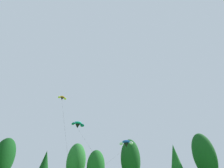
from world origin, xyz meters
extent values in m
ellipsoid|color=#0F3D14|center=(-24.55, 41.89, 7.46)|extent=(5.12, 5.12, 9.64)
cone|color=#0F3D14|center=(-15.37, 45.35, 6.10)|extent=(3.73, 3.73, 7.16)
ellipsoid|color=#236628|center=(-7.19, 45.42, 6.98)|extent=(4.90, 4.90, 9.02)
ellipsoid|color=#19561E|center=(-1.70, 43.08, 5.71)|extent=(4.34, 4.34, 7.37)
ellipsoid|color=#144719|center=(7.08, 47.55, 7.84)|extent=(5.29, 5.29, 10.14)
cone|color=#19561E|center=(18.95, 47.04, 7.16)|extent=(4.10, 4.10, 8.41)
ellipsoid|color=#144719|center=(26.54, 46.62, 8.61)|extent=(5.63, 5.63, 11.13)
ellipsoid|color=orange|center=(-9.97, 35.28, 20.58)|extent=(1.43, 1.35, 0.63)
ellipsoid|color=yellow|center=(-9.38, 35.73, 20.37)|extent=(0.84, 0.86, 0.73)
ellipsoid|color=yellow|center=(-10.57, 34.82, 20.37)|extent=(0.84, 0.86, 0.73)
cone|color=black|center=(-10.02, 35.33, 20.12)|extent=(0.94, 0.94, 0.58)
cylinder|color=black|center=(-6.57, 31.69, 10.51)|extent=(6.91, 7.30, 18.65)
ellipsoid|color=teal|center=(-6.71, 41.01, 15.75)|extent=(2.55, 2.49, 0.91)
ellipsoid|color=#0F666B|center=(-5.72, 41.85, 15.39)|extent=(1.61, 1.65, 1.11)
ellipsoid|color=#0F666B|center=(-7.69, 40.18, 15.39)|extent=(1.61, 1.60, 1.11)
cone|color=black|center=(-6.80, 41.12, 14.96)|extent=(1.63, 1.63, 0.99)
cylinder|color=black|center=(-1.63, 34.04, 8.04)|extent=(10.34, 14.17, 12.86)
ellipsoid|color=blue|center=(5.81, 41.85, 11.10)|extent=(2.17, 1.51, 1.00)
ellipsoid|color=white|center=(7.04, 41.60, 10.75)|extent=(1.11, 1.14, 1.17)
ellipsoid|color=white|center=(4.59, 42.10, 10.75)|extent=(1.28, 1.14, 1.17)
cone|color=black|center=(5.83, 41.95, 10.34)|extent=(1.32, 1.32, 0.96)
cylinder|color=black|center=(1.36, 35.00, 5.52)|extent=(8.97, 13.91, 8.68)
camera|label=1|loc=(3.73, 0.54, 2.61)|focal=25.22mm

